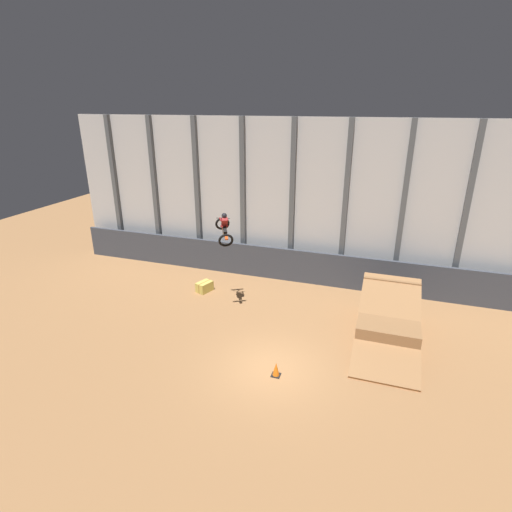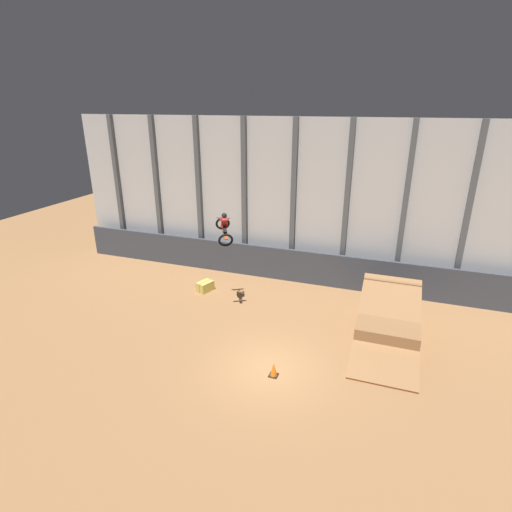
{
  "view_description": "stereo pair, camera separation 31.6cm",
  "coord_description": "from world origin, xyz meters",
  "px_view_note": "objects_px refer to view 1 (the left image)",
  "views": [
    {
      "loc": [
        3.74,
        -12.99,
        10.12
      ],
      "look_at": [
        -2.23,
        4.77,
        2.9
      ],
      "focal_mm": 28.0,
      "sensor_mm": 36.0,
      "label": 1
    },
    {
      "loc": [
        4.04,
        -12.89,
        10.12
      ],
      "look_at": [
        -2.23,
        4.77,
        2.9
      ],
      "focal_mm": 28.0,
      "sensor_mm": 36.0,
      "label": 2
    }
  ],
  "objects_px": {
    "dirt_ramp": "(388,319)",
    "traffic_cone_near_ramp": "(276,369)",
    "hay_bale_trackside": "(205,287)",
    "rider_bike_solo": "(224,228)"
  },
  "relations": [
    {
      "from": "rider_bike_solo",
      "to": "traffic_cone_near_ramp",
      "type": "bearing_deg",
      "value": -78.3
    },
    {
      "from": "hay_bale_trackside",
      "to": "traffic_cone_near_ramp",
      "type": "bearing_deg",
      "value": -45.19
    },
    {
      "from": "dirt_ramp",
      "to": "hay_bale_trackside",
      "type": "height_order",
      "value": "dirt_ramp"
    },
    {
      "from": "dirt_ramp",
      "to": "hay_bale_trackside",
      "type": "distance_m",
      "value": 10.12
    },
    {
      "from": "dirt_ramp",
      "to": "rider_bike_solo",
      "type": "distance_m",
      "value": 8.86
    },
    {
      "from": "dirt_ramp",
      "to": "hay_bale_trackside",
      "type": "relative_size",
      "value": 5.73
    },
    {
      "from": "dirt_ramp",
      "to": "traffic_cone_near_ramp",
      "type": "distance_m",
      "value": 6.26
    },
    {
      "from": "hay_bale_trackside",
      "to": "dirt_ramp",
      "type": "bearing_deg",
      "value": -7.23
    },
    {
      "from": "rider_bike_solo",
      "to": "traffic_cone_near_ramp",
      "type": "relative_size",
      "value": 3.15
    },
    {
      "from": "dirt_ramp",
      "to": "traffic_cone_near_ramp",
      "type": "height_order",
      "value": "dirt_ramp"
    }
  ]
}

